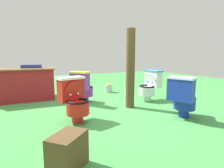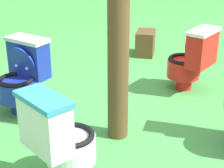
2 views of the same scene
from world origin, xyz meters
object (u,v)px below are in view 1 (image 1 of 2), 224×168
Objects in this scene: toilet_white at (150,85)px; wooden_post at (130,69)px; lemon_bucket at (109,88)px; small_crate at (68,152)px; toilet_blue at (183,97)px; toilet_purple at (83,87)px; toilet_red at (75,99)px; vendor_table at (23,84)px.

wooden_post reaches higher than toilet_white.
small_crate is at bearing -122.48° from lemon_bucket.
toilet_blue reaches higher than lemon_bucket.
lemon_bucket is (-0.41, 1.36, -0.26)m from toilet_white.
toilet_white is at bearing 32.88° from toilet_purple.
toilet_red is 1.83m from toilet_blue.
wooden_post is 5.82× the size of lemon_bucket.
toilet_white is 3.08m from vendor_table.
toilet_blue is 3.65m from vendor_table.
wooden_post is (-0.43, 0.99, 0.43)m from toilet_blue.
toilet_red is at bearing -71.40° from vendor_table.
toilet_white is at bearing -29.20° from vendor_table.
toilet_purple is 0.45× the size of wooden_post.
vendor_table is at bearing -159.11° from toilet_blue.
vendor_table is 2.67m from wooden_post.
wooden_post is (0.76, -0.80, 0.43)m from toilet_purple.
lemon_bucket is (2.01, 3.16, -0.06)m from small_crate.
toilet_purple is (-1.19, 1.78, 0.00)m from toilet_blue.
toilet_red is 2.63× the size of lemon_bucket.
vendor_table reaches higher than toilet_red.
wooden_post reaches higher than small_crate.
toilet_purple is 1.39m from lemon_bucket.
wooden_post is at bearing 105.87° from toilet_white.
vendor_table reaches higher than small_crate.
small_crate is 3.75m from lemon_bucket.
wooden_post is at bearing -101.14° from lemon_bucket.
lemon_bucket is (0.32, 1.64, -0.69)m from wooden_post.
lemon_bucket is (1.58, 1.92, -0.26)m from toilet_red.
toilet_red is 2.18m from vendor_table.
vendor_table is (-2.39, 2.76, 0.02)m from toilet_blue.
toilet_purple is 1.18m from wooden_post.
wooden_post is (1.26, 0.29, 0.43)m from toilet_red.
vendor_table reaches higher than toilet_blue.
small_crate is at bearing -85.45° from vendor_table.
wooden_post is (-0.74, -0.27, 0.43)m from toilet_white.
toilet_white is at bearing 36.53° from small_crate.
toilet_white is at bearing -179.26° from toilet_red.
toilet_white is at bearing 20.24° from wooden_post.
toilet_white is at bearing -73.08° from lemon_bucket.
toilet_purple is 0.48× the size of vendor_table.
toilet_blue and toilet_purple have the same top height.
toilet_red is at bearing -129.47° from lemon_bucket.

